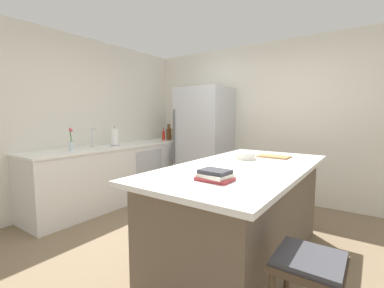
{
  "coord_description": "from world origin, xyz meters",
  "views": [
    {
      "loc": [
        1.34,
        -2.11,
        1.39
      ],
      "look_at": [
        -0.76,
        0.87,
        1.0
      ],
      "focal_mm": 24.38,
      "sensor_mm": 36.0,
      "label": 1
    }
  ],
  "objects_px": {
    "refrigerator": "(204,141)",
    "flower_vase": "(71,144)",
    "sink_faucet": "(92,137)",
    "syrup_bottle": "(168,134)",
    "cookbook_stack": "(215,176)",
    "bar_stool": "(308,276)",
    "hot_sauce_bottle": "(163,136)",
    "whiskey_bottle": "(170,134)",
    "paper_towel_roll": "(115,137)",
    "olive_oil_bottle": "(174,133)",
    "mixing_bowl": "(245,156)",
    "kitchen_island": "(243,213)",
    "cutting_board": "(274,157)"
  },
  "relations": [
    {
      "from": "refrigerator",
      "to": "flower_vase",
      "type": "height_order",
      "value": "refrigerator"
    },
    {
      "from": "refrigerator",
      "to": "sink_faucet",
      "type": "height_order",
      "value": "refrigerator"
    },
    {
      "from": "syrup_bottle",
      "to": "cookbook_stack",
      "type": "height_order",
      "value": "syrup_bottle"
    },
    {
      "from": "bar_stool",
      "to": "hot_sauce_bottle",
      "type": "height_order",
      "value": "hot_sauce_bottle"
    },
    {
      "from": "whiskey_bottle",
      "to": "hot_sauce_bottle",
      "type": "xyz_separation_m",
      "value": [
        -0.0,
        -0.18,
        -0.03
      ]
    },
    {
      "from": "flower_vase",
      "to": "paper_towel_roll",
      "type": "bearing_deg",
      "value": 93.54
    },
    {
      "from": "flower_vase",
      "to": "olive_oil_bottle",
      "type": "height_order",
      "value": "olive_oil_bottle"
    },
    {
      "from": "olive_oil_bottle",
      "to": "hot_sauce_bottle",
      "type": "height_order",
      "value": "olive_oil_bottle"
    },
    {
      "from": "paper_towel_roll",
      "to": "sink_faucet",
      "type": "bearing_deg",
      "value": -98.11
    },
    {
      "from": "paper_towel_roll",
      "to": "mixing_bowl",
      "type": "distance_m",
      "value": 2.28
    },
    {
      "from": "bar_stool",
      "to": "refrigerator",
      "type": "bearing_deg",
      "value": 132.18
    },
    {
      "from": "kitchen_island",
      "to": "paper_towel_roll",
      "type": "distance_m",
      "value": 2.52
    },
    {
      "from": "kitchen_island",
      "to": "paper_towel_roll",
      "type": "bearing_deg",
      "value": 169.81
    },
    {
      "from": "bar_stool",
      "to": "syrup_bottle",
      "type": "distance_m",
      "value": 4.0
    },
    {
      "from": "bar_stool",
      "to": "hot_sauce_bottle",
      "type": "bearing_deg",
      "value": 142.8
    },
    {
      "from": "cutting_board",
      "to": "hot_sauce_bottle",
      "type": "bearing_deg",
      "value": 159.19
    },
    {
      "from": "flower_vase",
      "to": "olive_oil_bottle",
      "type": "xyz_separation_m",
      "value": [
        0.01,
        2.18,
        0.03
      ]
    },
    {
      "from": "sink_faucet",
      "to": "cutting_board",
      "type": "bearing_deg",
      "value": 12.94
    },
    {
      "from": "sink_faucet",
      "to": "cookbook_stack",
      "type": "distance_m",
      "value": 2.63
    },
    {
      "from": "hot_sauce_bottle",
      "to": "cookbook_stack",
      "type": "bearing_deg",
      "value": -42.34
    },
    {
      "from": "kitchen_island",
      "to": "mixing_bowl",
      "type": "height_order",
      "value": "mixing_bowl"
    },
    {
      "from": "syrup_bottle",
      "to": "mixing_bowl",
      "type": "relative_size",
      "value": 1.45
    },
    {
      "from": "kitchen_island",
      "to": "paper_towel_roll",
      "type": "relative_size",
      "value": 7.11
    },
    {
      "from": "syrup_bottle",
      "to": "hot_sauce_bottle",
      "type": "bearing_deg",
      "value": -110.21
    },
    {
      "from": "kitchen_island",
      "to": "sink_faucet",
      "type": "height_order",
      "value": "sink_faucet"
    },
    {
      "from": "mixing_bowl",
      "to": "olive_oil_bottle",
      "type": "bearing_deg",
      "value": 145.73
    },
    {
      "from": "refrigerator",
      "to": "syrup_bottle",
      "type": "relative_size",
      "value": 6.14
    },
    {
      "from": "refrigerator",
      "to": "bar_stool",
      "type": "xyz_separation_m",
      "value": [
        2.25,
        -2.48,
        -0.42
      ]
    },
    {
      "from": "paper_towel_roll",
      "to": "mixing_bowl",
      "type": "bearing_deg",
      "value": -2.24
    },
    {
      "from": "flower_vase",
      "to": "syrup_bottle",
      "type": "bearing_deg",
      "value": 89.84
    },
    {
      "from": "syrup_bottle",
      "to": "cutting_board",
      "type": "bearing_deg",
      "value": -23.05
    },
    {
      "from": "paper_towel_roll",
      "to": "cookbook_stack",
      "type": "relative_size",
      "value": 1.26
    },
    {
      "from": "whiskey_bottle",
      "to": "olive_oil_bottle",
      "type": "bearing_deg",
      "value": 68.32
    },
    {
      "from": "cutting_board",
      "to": "paper_towel_roll",
      "type": "bearing_deg",
      "value": -175.09
    },
    {
      "from": "cookbook_stack",
      "to": "cutting_board",
      "type": "height_order",
      "value": "cookbook_stack"
    },
    {
      "from": "kitchen_island",
      "to": "olive_oil_bottle",
      "type": "bearing_deg",
      "value": 141.73
    },
    {
      "from": "flower_vase",
      "to": "olive_oil_bottle",
      "type": "relative_size",
      "value": 0.98
    },
    {
      "from": "bar_stool",
      "to": "syrup_bottle",
      "type": "relative_size",
      "value": 2.08
    },
    {
      "from": "sink_faucet",
      "to": "hot_sauce_bottle",
      "type": "xyz_separation_m",
      "value": [
        0.07,
        1.52,
        -0.07
      ]
    },
    {
      "from": "cookbook_stack",
      "to": "olive_oil_bottle",
      "type": "bearing_deg",
      "value": 133.94
    },
    {
      "from": "refrigerator",
      "to": "mixing_bowl",
      "type": "relative_size",
      "value": 8.92
    },
    {
      "from": "bar_stool",
      "to": "whiskey_bottle",
      "type": "bearing_deg",
      "value": 140.74
    },
    {
      "from": "whiskey_bottle",
      "to": "paper_towel_roll",
      "type": "bearing_deg",
      "value": -90.93
    },
    {
      "from": "hot_sauce_bottle",
      "to": "mixing_bowl",
      "type": "height_order",
      "value": "hot_sauce_bottle"
    },
    {
      "from": "bar_stool",
      "to": "flower_vase",
      "type": "relative_size",
      "value": 2.03
    },
    {
      "from": "mixing_bowl",
      "to": "whiskey_bottle",
      "type": "bearing_deg",
      "value": 147.78
    },
    {
      "from": "cookbook_stack",
      "to": "whiskey_bottle",
      "type": "bearing_deg",
      "value": 135.42
    },
    {
      "from": "sink_faucet",
      "to": "whiskey_bottle",
      "type": "relative_size",
      "value": 0.97
    },
    {
      "from": "sink_faucet",
      "to": "paper_towel_roll",
      "type": "bearing_deg",
      "value": 81.89
    },
    {
      "from": "flower_vase",
      "to": "cutting_board",
      "type": "distance_m",
      "value": 2.63
    }
  ]
}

